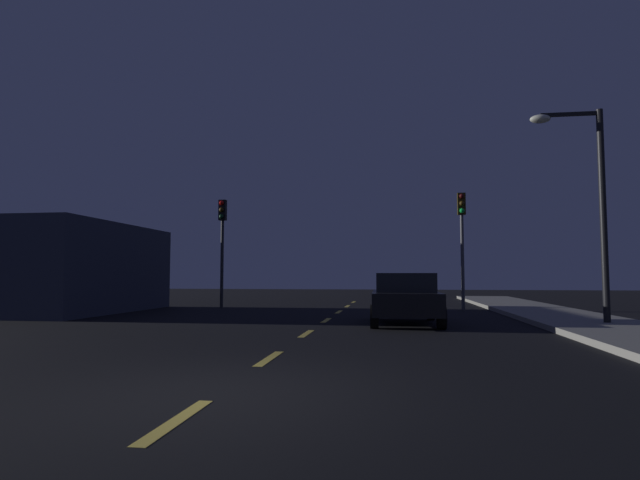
{
  "coord_description": "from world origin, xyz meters",
  "views": [
    {
      "loc": [
        2.09,
        -6.08,
        1.41
      ],
      "look_at": [
        -0.84,
        14.75,
        2.86
      ],
      "focal_mm": 29.03,
      "sensor_mm": 36.0,
      "label": 1
    }
  ],
  "objects_px": {
    "traffic_signal_right": "(462,228)",
    "street_lamp_right": "(589,192)",
    "traffic_signal_left": "(222,232)",
    "car_stopped_ahead": "(405,298)"
  },
  "relations": [
    {
      "from": "traffic_signal_left",
      "to": "car_stopped_ahead",
      "type": "height_order",
      "value": "traffic_signal_left"
    },
    {
      "from": "traffic_signal_right",
      "to": "car_stopped_ahead",
      "type": "distance_m",
      "value": 7.32
    },
    {
      "from": "traffic_signal_left",
      "to": "street_lamp_right",
      "type": "height_order",
      "value": "street_lamp_right"
    },
    {
      "from": "traffic_signal_left",
      "to": "street_lamp_right",
      "type": "distance_m",
      "value": 14.44
    },
    {
      "from": "car_stopped_ahead",
      "to": "street_lamp_right",
      "type": "height_order",
      "value": "street_lamp_right"
    },
    {
      "from": "traffic_signal_left",
      "to": "street_lamp_right",
      "type": "bearing_deg",
      "value": -27.91
    },
    {
      "from": "traffic_signal_right",
      "to": "street_lamp_right",
      "type": "height_order",
      "value": "street_lamp_right"
    },
    {
      "from": "traffic_signal_right",
      "to": "street_lamp_right",
      "type": "relative_size",
      "value": 0.8
    },
    {
      "from": "traffic_signal_right",
      "to": "street_lamp_right",
      "type": "distance_m",
      "value": 7.22
    },
    {
      "from": "traffic_signal_right",
      "to": "traffic_signal_left",
      "type": "bearing_deg",
      "value": -180.0
    }
  ]
}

